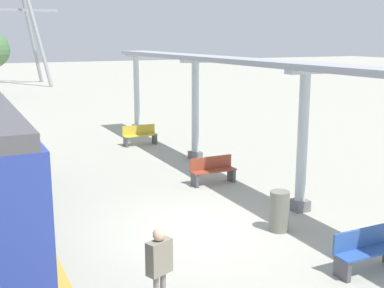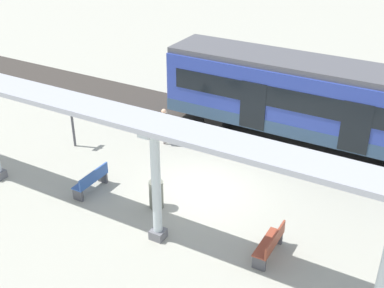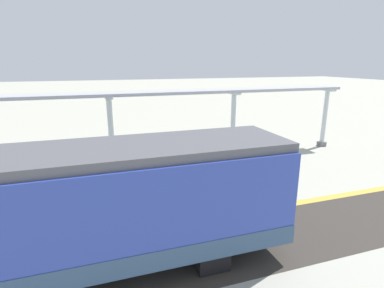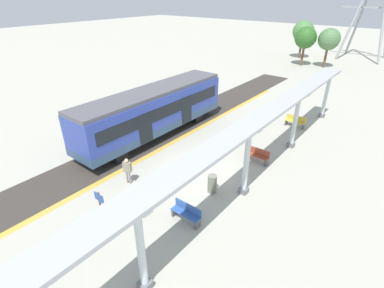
{
  "view_description": "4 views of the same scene",
  "coord_description": "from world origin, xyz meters",
  "px_view_note": "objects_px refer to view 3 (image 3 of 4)",
  "views": [
    {
      "loc": [
        -4.96,
        -10.2,
        4.62
      ],
      "look_at": [
        1.11,
        2.45,
        1.59
      ],
      "focal_mm": 46.28,
      "sensor_mm": 36.0,
      "label": 1
    },
    {
      "loc": [
        13.29,
        7.03,
        9.81
      ],
      "look_at": [
        0.22,
        -0.43,
        1.77
      ],
      "focal_mm": 46.47,
      "sensor_mm": 36.0,
      "label": 2
    },
    {
      "loc": [
        -12.7,
        0.89,
        5.5
      ],
      "look_at": [
        -0.39,
        -3.19,
        1.97
      ],
      "focal_mm": 28.18,
      "sensor_mm": 36.0,
      "label": 3
    },
    {
      "loc": [
        8.72,
        -11.16,
        9.44
      ],
      "look_at": [
        -0.13,
        -0.05,
        1.85
      ],
      "focal_mm": 26.96,
      "sensor_mm": 36.0,
      "label": 4
    }
  ],
  "objects_px": {
    "passenger_waiting_near_edge": "(204,179)",
    "train_near_carriage": "(52,217)",
    "bench_near_end": "(43,172)",
    "canopy_pillar_third": "(111,132)",
    "canopy_pillar_nearest": "(325,118)",
    "platform_info_sign": "(248,150)",
    "canopy_pillar_second": "(233,124)",
    "bench_far_end": "(180,159)",
    "trash_bin": "(134,165)"
  },
  "relations": [
    {
      "from": "passenger_waiting_near_edge",
      "to": "train_near_carriage",
      "type": "bearing_deg",
      "value": 120.97
    },
    {
      "from": "train_near_carriage",
      "to": "bench_near_end",
      "type": "relative_size",
      "value": 8.21
    },
    {
      "from": "passenger_waiting_near_edge",
      "to": "bench_near_end",
      "type": "bearing_deg",
      "value": 55.57
    },
    {
      "from": "passenger_waiting_near_edge",
      "to": "canopy_pillar_third",
      "type": "bearing_deg",
      "value": 30.67
    },
    {
      "from": "train_near_carriage",
      "to": "canopy_pillar_third",
      "type": "xyz_separation_m",
      "value": [
        8.5,
        -1.99,
        0.11
      ]
    },
    {
      "from": "train_near_carriage",
      "to": "passenger_waiting_near_edge",
      "type": "height_order",
      "value": "train_near_carriage"
    },
    {
      "from": "canopy_pillar_nearest",
      "to": "platform_info_sign",
      "type": "relative_size",
      "value": 1.74
    },
    {
      "from": "canopy_pillar_nearest",
      "to": "passenger_waiting_near_edge",
      "type": "distance_m",
      "value": 11.87
    },
    {
      "from": "canopy_pillar_third",
      "to": "bench_near_end",
      "type": "bearing_deg",
      "value": 105.65
    },
    {
      "from": "canopy_pillar_second",
      "to": "platform_info_sign",
      "type": "bearing_deg",
      "value": 167.34
    },
    {
      "from": "canopy_pillar_third",
      "to": "passenger_waiting_near_edge",
      "type": "distance_m",
      "value": 6.33
    },
    {
      "from": "bench_far_end",
      "to": "trash_bin",
      "type": "relative_size",
      "value": 1.5
    },
    {
      "from": "train_near_carriage",
      "to": "passenger_waiting_near_edge",
      "type": "xyz_separation_m",
      "value": [
        3.11,
        -5.18,
        -0.85
      ]
    },
    {
      "from": "train_near_carriage",
      "to": "bench_far_end",
      "type": "bearing_deg",
      "value": -36.06
    },
    {
      "from": "canopy_pillar_second",
      "to": "bench_near_end",
      "type": "xyz_separation_m",
      "value": [
        -0.93,
        10.35,
        -1.5
      ]
    },
    {
      "from": "platform_info_sign",
      "to": "trash_bin",
      "type": "bearing_deg",
      "value": 69.78
    },
    {
      "from": "platform_info_sign",
      "to": "passenger_waiting_near_edge",
      "type": "distance_m",
      "value": 3.74
    },
    {
      "from": "bench_far_end",
      "to": "passenger_waiting_near_edge",
      "type": "bearing_deg",
      "value": 176.63
    },
    {
      "from": "bench_near_end",
      "to": "passenger_waiting_near_edge",
      "type": "distance_m",
      "value": 7.9
    },
    {
      "from": "canopy_pillar_second",
      "to": "bench_far_end",
      "type": "relative_size",
      "value": 2.55
    },
    {
      "from": "canopy_pillar_nearest",
      "to": "bench_near_end",
      "type": "height_order",
      "value": "canopy_pillar_nearest"
    },
    {
      "from": "canopy_pillar_nearest",
      "to": "bench_far_end",
      "type": "height_order",
      "value": "canopy_pillar_nearest"
    },
    {
      "from": "canopy_pillar_second",
      "to": "bench_near_end",
      "type": "relative_size",
      "value": 2.54
    },
    {
      "from": "bench_far_end",
      "to": "canopy_pillar_nearest",
      "type": "bearing_deg",
      "value": -84.31
    },
    {
      "from": "train_near_carriage",
      "to": "passenger_waiting_near_edge",
      "type": "relative_size",
      "value": 7.91
    },
    {
      "from": "canopy_pillar_nearest",
      "to": "bench_near_end",
      "type": "relative_size",
      "value": 2.54
    },
    {
      "from": "bench_near_end",
      "to": "trash_bin",
      "type": "distance_m",
      "value": 4.28
    },
    {
      "from": "canopy_pillar_second",
      "to": "bench_far_end",
      "type": "bearing_deg",
      "value": 105.91
    },
    {
      "from": "canopy_pillar_second",
      "to": "platform_info_sign",
      "type": "xyz_separation_m",
      "value": [
        -3.32,
        0.75,
        -0.61
      ]
    },
    {
      "from": "train_near_carriage",
      "to": "canopy_pillar_second",
      "type": "height_order",
      "value": "canopy_pillar_second"
    },
    {
      "from": "bench_far_end",
      "to": "platform_info_sign",
      "type": "bearing_deg",
      "value": -128.95
    },
    {
      "from": "platform_info_sign",
      "to": "train_near_carriage",
      "type": "bearing_deg",
      "value": 121.97
    },
    {
      "from": "bench_near_end",
      "to": "platform_info_sign",
      "type": "distance_m",
      "value": 9.94
    },
    {
      "from": "canopy_pillar_nearest",
      "to": "passenger_waiting_near_edge",
      "type": "height_order",
      "value": "canopy_pillar_nearest"
    },
    {
      "from": "canopy_pillar_second",
      "to": "passenger_waiting_near_edge",
      "type": "bearing_deg",
      "value": 144.44
    },
    {
      "from": "canopy_pillar_second",
      "to": "bench_far_end",
      "type": "height_order",
      "value": "canopy_pillar_second"
    },
    {
      "from": "platform_info_sign",
      "to": "bench_far_end",
      "type": "bearing_deg",
      "value": 51.05
    },
    {
      "from": "bench_near_end",
      "to": "trash_bin",
      "type": "relative_size",
      "value": 1.51
    },
    {
      "from": "passenger_waiting_near_edge",
      "to": "canopy_pillar_second",
      "type": "bearing_deg",
      "value": -35.56
    },
    {
      "from": "bench_near_end",
      "to": "bench_far_end",
      "type": "distance_m",
      "value": 6.76
    },
    {
      "from": "trash_bin",
      "to": "canopy_pillar_nearest",
      "type": "bearing_deg",
      "value": -83.95
    },
    {
      "from": "canopy_pillar_nearest",
      "to": "canopy_pillar_third",
      "type": "height_order",
      "value": "same"
    },
    {
      "from": "bench_near_end",
      "to": "platform_info_sign",
      "type": "bearing_deg",
      "value": -104.01
    },
    {
      "from": "bench_near_end",
      "to": "trash_bin",
      "type": "xyz_separation_m",
      "value": [
        -0.43,
        -4.26,
        0.06
      ]
    },
    {
      "from": "train_near_carriage",
      "to": "canopy_pillar_nearest",
      "type": "xyz_separation_m",
      "value": [
        8.5,
        -15.72,
        0.11
      ]
    },
    {
      "from": "train_near_carriage",
      "to": "canopy_pillar_third",
      "type": "distance_m",
      "value": 8.73
    },
    {
      "from": "canopy_pillar_second",
      "to": "train_near_carriage",
      "type": "bearing_deg",
      "value": 133.24
    },
    {
      "from": "train_near_carriage",
      "to": "bench_near_end",
      "type": "distance_m",
      "value": 7.81
    },
    {
      "from": "canopy_pillar_third",
      "to": "passenger_waiting_near_edge",
      "type": "bearing_deg",
      "value": -149.33
    },
    {
      "from": "canopy_pillar_second",
      "to": "trash_bin",
      "type": "bearing_deg",
      "value": 102.54
    }
  ]
}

